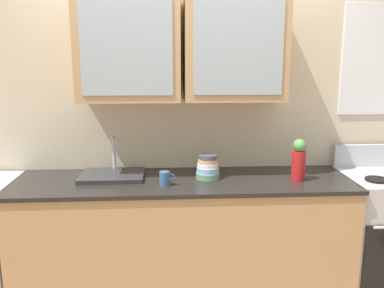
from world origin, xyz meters
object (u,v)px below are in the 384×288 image
object	(u,v)px
sink_faucet	(112,175)
vase	(299,160)
stove_range	(382,233)
cup_near_sink	(165,179)
bowl_stack	(208,168)

from	to	relation	value
sink_faucet	vase	size ratio (longest dim) A/B	1.53
stove_range	cup_near_sink	size ratio (longest dim) A/B	10.13
sink_faucet	stove_range	bearing A→B (deg)	-2.56
stove_range	bowl_stack	size ratio (longest dim) A/B	6.28
vase	cup_near_sink	bearing A→B (deg)	-175.98
stove_range	sink_faucet	bearing A→B (deg)	177.44
cup_near_sink	sink_faucet	bearing A→B (deg)	150.41
stove_range	bowl_stack	xyz separation A→B (m)	(-1.35, 0.02, 0.53)
stove_range	sink_faucet	distance (m)	2.10
cup_near_sink	stove_range	bearing A→B (deg)	4.44
cup_near_sink	bowl_stack	bearing A→B (deg)	26.26
sink_faucet	cup_near_sink	xyz separation A→B (m)	(0.39, -0.22, 0.03)
stove_range	vase	world-z (taller)	vase
vase	cup_near_sink	world-z (taller)	vase
sink_faucet	vase	distance (m)	1.36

